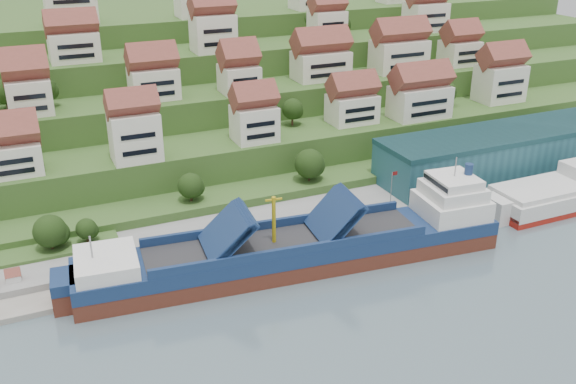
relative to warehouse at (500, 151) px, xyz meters
name	(u,v)px	position (x,y,z in m)	size (l,w,h in m)	color
ground	(335,257)	(-52.00, -17.00, -7.20)	(300.00, 300.00, 0.00)	slate
quay	(385,202)	(-32.00, -2.00, -6.10)	(180.00, 14.00, 2.20)	gray
hillside	(181,77)	(-52.00, 86.55, 3.46)	(260.00, 128.00, 31.00)	#2D4C1E
hillside_village	(231,60)	(-50.00, 43.69, 17.07)	(155.62, 62.74, 29.76)	white
hillside_trees	(190,123)	(-66.37, 24.82, 8.15)	(133.33, 62.35, 30.82)	#223C14
warehouse	(500,151)	(0.00, 0.00, 0.00)	(60.00, 15.00, 10.00)	#245762
flagpole	(392,187)	(-33.89, -7.00, -0.32)	(1.28, 0.16, 8.00)	gray
cargo_ship	(306,248)	(-57.84, -17.15, -3.98)	(76.61, 18.89, 16.79)	#55261A
second_ship	(560,194)	(2.38, -16.70, -4.47)	(31.22, 11.66, 9.04)	maroon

